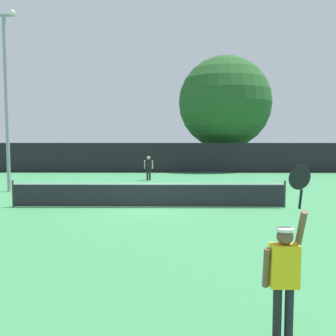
{
  "coord_description": "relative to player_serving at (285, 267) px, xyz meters",
  "views": [
    {
      "loc": [
        0.97,
        -15.46,
        2.82
      ],
      "look_at": [
        0.74,
        3.69,
        1.27
      ],
      "focal_mm": 41.89,
      "sensor_mm": 36.0,
      "label": 1
    }
  ],
  "objects": [
    {
      "name": "perimeter_fence",
      "position": [
        -2.49,
        25.52,
        0.1
      ],
      "size": [
        36.65,
        0.12,
        2.32
      ],
      "primitive_type": "cube",
      "color": "black",
      "rests_on": "ground"
    },
    {
      "name": "parked_car_near",
      "position": [
        -6.04,
        32.2,
        -0.28
      ],
      "size": [
        2.28,
        4.36,
        1.69
      ],
      "rotation": [
        0.0,
        0.0,
        0.09
      ],
      "color": "white",
      "rests_on": "ground"
    },
    {
      "name": "player_serving",
      "position": [
        0.0,
        0.0,
        0.0
      ],
      "size": [
        0.68,
        0.39,
        2.43
      ],
      "color": "yellow",
      "rests_on": "ground"
    },
    {
      "name": "light_pole",
      "position": [
        -9.92,
        14.68,
        4.06
      ],
      "size": [
        1.18,
        0.28,
        9.08
      ],
      "color": "gray",
      "rests_on": "ground"
    },
    {
      "name": "parked_car_far",
      "position": [
        7.08,
        32.69,
        -0.28
      ],
      "size": [
        1.92,
        4.2,
        1.69
      ],
      "rotation": [
        0.0,
        0.0,
        -0.0
      ],
      "color": "white",
      "rests_on": "ground"
    },
    {
      "name": "tennis_ball",
      "position": [
        0.48,
        10.77,
        -1.02
      ],
      "size": [
        0.07,
        0.07,
        0.07
      ],
      "primitive_type": "sphere",
      "color": "#CCE033",
      "rests_on": "ground"
    },
    {
      "name": "player_receiving",
      "position": [
        -3.07,
        19.96,
        -0.12
      ],
      "size": [
        0.57,
        0.23,
        1.54
      ],
      "rotation": [
        0.0,
        0.0,
        3.14
      ],
      "color": "black",
      "rests_on": "ground"
    },
    {
      "name": "large_tree",
      "position": [
        3.02,
        29.19,
        4.69
      ],
      "size": [
        8.01,
        8.01,
        9.75
      ],
      "color": "brown",
      "rests_on": "ground"
    },
    {
      "name": "tennis_net",
      "position": [
        -2.49,
        10.29,
        -0.54
      ],
      "size": [
        10.93,
        0.08,
        1.07
      ],
      "color": "#232328",
      "rests_on": "ground"
    },
    {
      "name": "ground_plane",
      "position": [
        -2.49,
        10.29,
        -1.06
      ],
      "size": [
        120.0,
        120.0,
        0.0
      ],
      "primitive_type": "plane",
      "color": "#387F4C"
    },
    {
      "name": "parked_car_mid",
      "position": [
        -0.92,
        33.8,
        -0.28
      ],
      "size": [
        2.02,
        4.25,
        1.69
      ],
      "rotation": [
        0.0,
        0.0,
        -0.03
      ],
      "color": "#B7B7BC",
      "rests_on": "ground"
    }
  ]
}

